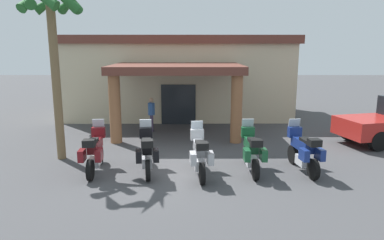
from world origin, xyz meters
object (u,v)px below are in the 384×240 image
(motorcycle_black, at_px, (145,152))
(pedestrian, at_px, (150,112))
(motorcycle_blue, at_px, (302,151))
(palm_tree_roadside, at_px, (50,23))
(motorcycle_green, at_px, (250,151))
(motorcycle_silver, at_px, (198,154))
(motorcycle_maroon, at_px, (93,152))
(motel_building, at_px, (178,76))

(motorcycle_black, distance_m, pedestrian, 5.83)
(pedestrian, bearing_deg, motorcycle_blue, -59.79)
(palm_tree_roadside, bearing_deg, motorcycle_blue, -9.15)
(motorcycle_green, height_order, motorcycle_blue, same)
(motorcycle_silver, bearing_deg, motorcycle_black, 76.34)
(motorcycle_black, xyz_separation_m, motorcycle_green, (3.41, 0.08, 0.00))
(motorcycle_blue, bearing_deg, pedestrian, 37.06)
(motorcycle_silver, height_order, motorcycle_green, same)
(motorcycle_black, xyz_separation_m, motorcycle_blue, (5.12, 0.10, 0.00))
(motorcycle_blue, bearing_deg, motorcycle_silver, 88.57)
(palm_tree_roadside, bearing_deg, motorcycle_maroon, -41.45)
(motel_building, relative_size, motorcycle_black, 5.84)
(motorcycle_black, bearing_deg, motel_building, -12.79)
(motorcycle_black, xyz_separation_m, pedestrian, (-0.49, 5.80, 0.24))
(motorcycle_blue, relative_size, pedestrian, 1.35)
(motorcycle_blue, xyz_separation_m, pedestrian, (-5.61, 5.70, 0.24))
(motel_building, relative_size, motorcycle_silver, 5.82)
(motorcycle_black, distance_m, motorcycle_silver, 1.73)
(motorcycle_blue, bearing_deg, motorcycle_green, 83.19)
(motorcycle_silver, bearing_deg, motorcycle_green, -83.65)
(motorcycle_blue, height_order, pedestrian, pedestrian)
(motel_building, distance_m, motorcycle_green, 10.60)
(motorcycle_maroon, height_order, motorcycle_blue, same)
(motorcycle_green, distance_m, pedestrian, 6.93)
(motel_building, xyz_separation_m, motorcycle_green, (2.68, -10.12, -1.65))
(motorcycle_maroon, bearing_deg, motorcycle_black, -95.06)
(motel_building, relative_size, motorcycle_green, 5.82)
(motel_building, distance_m, pedestrian, 4.78)
(motorcycle_green, distance_m, motorcycle_blue, 1.71)
(motorcycle_silver, relative_size, motorcycle_blue, 1.00)
(motorcycle_black, xyz_separation_m, palm_tree_roadside, (-3.31, 1.46, 4.14))
(motorcycle_maroon, xyz_separation_m, motorcycle_green, (5.12, 0.04, 0.00))
(motel_building, bearing_deg, motorcycle_maroon, -103.94)
(motorcycle_maroon, height_order, motorcycle_black, same)
(motel_building, height_order, palm_tree_roadside, palm_tree_roadside)
(motorcycle_black, bearing_deg, motorcycle_blue, -97.55)
(motel_building, distance_m, motorcycle_silver, 10.64)
(motel_building, bearing_deg, motorcycle_blue, -66.98)
(motorcycle_black, height_order, motorcycle_silver, same)
(motorcycle_maroon, xyz_separation_m, motorcycle_blue, (6.83, 0.06, 0.00))
(motorcycle_silver, bearing_deg, motorcycle_blue, -88.93)
(motorcycle_green, xyz_separation_m, pedestrian, (-3.90, 5.72, 0.24))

